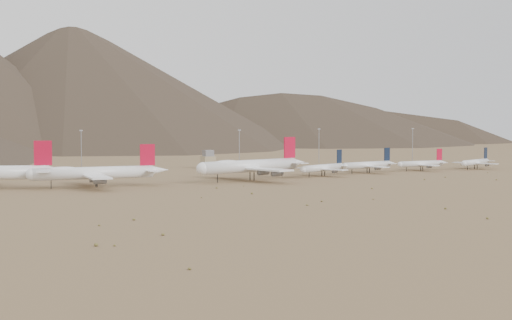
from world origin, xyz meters
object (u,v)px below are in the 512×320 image
widebody_centre (95,173)px  narrowbody_b (369,165)px  widebody_east (251,166)px  narrowbody_a (324,168)px  control_tower (208,160)px

widebody_centre → narrowbody_b: (171.15, 16.25, -2.12)m
widebody_centre → widebody_east: size_ratio=0.91×
narrowbody_a → widebody_centre: bearing=161.5°
widebody_east → control_tower: widebody_east is taller
widebody_centre → widebody_east: 82.95m
narrowbody_a → narrowbody_b: bearing=-9.7°
widebody_east → control_tower: size_ratio=6.17×
widebody_east → narrowbody_a: bearing=-5.5°
narrowbody_b → control_tower: 107.65m
narrowbody_a → narrowbody_b: size_ratio=0.94×
narrowbody_a → control_tower: (-32.14, 90.25, 0.59)m
narrowbody_b → widebody_east: bearing=-179.5°
widebody_east → narrowbody_b: widebody_east is taller
widebody_east → control_tower: 99.83m
narrowbody_a → widebody_east: bearing=166.8°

